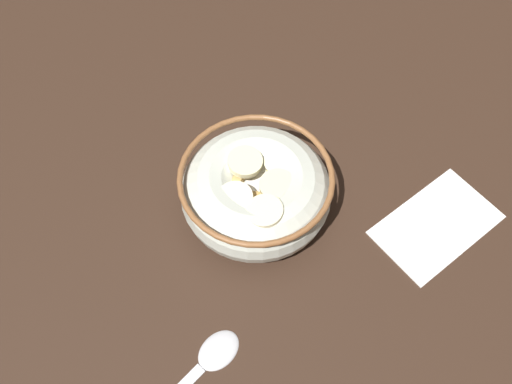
% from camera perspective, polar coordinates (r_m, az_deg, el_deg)
% --- Properties ---
extents(ground_plane, '(1.33, 1.33, 0.02)m').
position_cam_1_polar(ground_plane, '(0.61, 0.00, -1.99)').
color(ground_plane, '#332116').
extents(cereal_bowl, '(0.16, 0.16, 0.07)m').
position_cam_1_polar(cereal_bowl, '(0.57, 0.01, 0.20)').
color(cereal_bowl, beige).
rests_on(cereal_bowl, ground_plane).
extents(spoon, '(0.17, 0.03, 0.01)m').
position_cam_1_polar(spoon, '(0.53, -5.78, -17.47)').
color(spoon, silver).
rests_on(spoon, ground_plane).
extents(folded_napkin, '(0.14, 0.10, 0.00)m').
position_cam_1_polar(folded_napkin, '(0.62, 17.91, -3.14)').
color(folded_napkin, white).
rests_on(folded_napkin, ground_plane).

